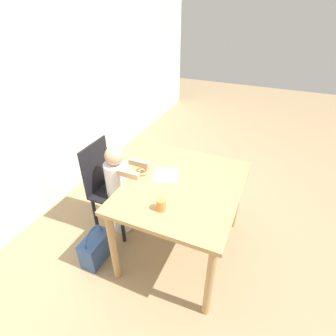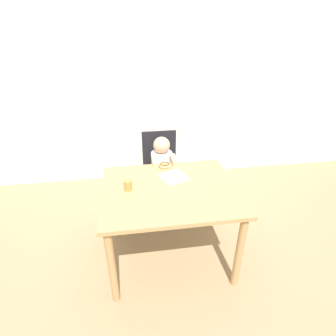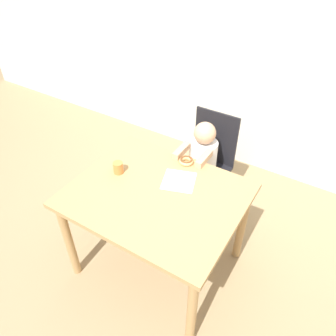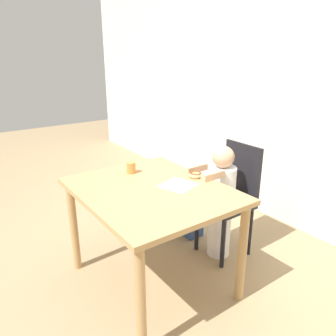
% 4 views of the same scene
% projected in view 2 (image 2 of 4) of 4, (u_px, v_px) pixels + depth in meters
% --- Properties ---
extents(ground_plane, '(12.00, 12.00, 0.00)m').
position_uv_depth(ground_plane, '(170.00, 255.00, 2.54)').
color(ground_plane, '#997F5B').
extents(wall_back, '(8.00, 0.05, 2.50)m').
position_uv_depth(wall_back, '(150.00, 88.00, 3.34)').
color(wall_back, silver).
rests_on(wall_back, ground_plane).
extents(dining_table, '(1.12, 0.91, 0.76)m').
position_uv_depth(dining_table, '(170.00, 199.00, 2.22)').
color(dining_table, tan).
rests_on(dining_table, ground_plane).
extents(chair, '(0.38, 0.38, 0.94)m').
position_uv_depth(chair, '(161.00, 173.00, 2.98)').
color(chair, black).
rests_on(chair, ground_plane).
extents(child_figure, '(0.24, 0.40, 0.96)m').
position_uv_depth(child_figure, '(162.00, 177.00, 2.87)').
color(child_figure, white).
rests_on(child_figure, ground_plane).
extents(donut, '(0.11, 0.11, 0.04)m').
position_uv_depth(donut, '(165.00, 165.00, 2.50)').
color(donut, '#DBB270').
rests_on(donut, dining_table).
extents(napkin, '(0.27, 0.27, 0.00)m').
position_uv_depth(napkin, '(174.00, 177.00, 2.34)').
color(napkin, white).
rests_on(napkin, dining_table).
extents(handbag, '(0.30, 0.16, 0.38)m').
position_uv_depth(handbag, '(125.00, 206.00, 2.99)').
color(handbag, '#2D4C84').
rests_on(handbag, ground_plane).
extents(cup, '(0.07, 0.07, 0.09)m').
position_uv_depth(cup, '(128.00, 185.00, 2.14)').
color(cup, orange).
rests_on(cup, dining_table).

